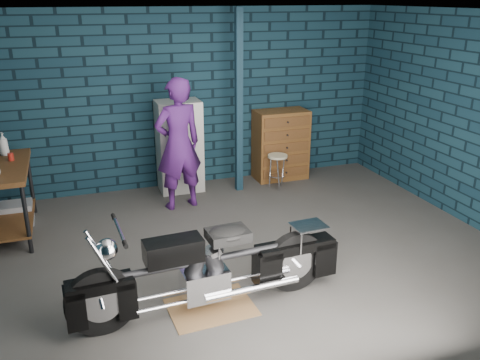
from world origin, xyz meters
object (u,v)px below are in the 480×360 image
object	(u,v)px
locker	(180,147)
shop_stool	(277,172)
person	(178,144)
workbench	(7,200)
storage_bin	(14,214)
tool_chest	(281,145)
motorcycle	(210,262)

from	to	relation	value
locker	shop_stool	bearing A→B (deg)	-17.56
person	shop_stool	xyz separation A→B (m)	(1.57, 0.20, -0.65)
workbench	storage_bin	world-z (taller)	workbench
person	storage_bin	distance (m)	2.34
shop_stool	workbench	bearing A→B (deg)	-174.26
shop_stool	person	bearing A→B (deg)	-172.87
locker	tool_chest	world-z (taller)	locker
locker	shop_stool	xyz separation A→B (m)	(1.42, -0.45, -0.42)
person	shop_stool	distance (m)	1.71
person	tool_chest	size ratio (longest dim) A/B	1.63
workbench	person	bearing A→B (deg)	4.76
workbench	tool_chest	distance (m)	4.13
storage_bin	shop_stool	distance (m)	3.78
storage_bin	locker	size ratio (longest dim) A/B	0.33
locker	shop_stool	size ratio (longest dim) A/B	2.52
workbench	tool_chest	size ratio (longest dim) A/B	1.24
workbench	shop_stool	world-z (taller)	workbench
motorcycle	tool_chest	xyz separation A→B (m)	(2.11, 3.22, 0.07)
person	tool_chest	world-z (taller)	person
storage_bin	tool_chest	bearing A→B (deg)	7.44
workbench	motorcycle	distance (m)	3.07
locker	tool_chest	size ratio (longest dim) A/B	1.24
storage_bin	tool_chest	distance (m)	4.08
tool_chest	storage_bin	bearing A→B (deg)	-172.56
tool_chest	shop_stool	world-z (taller)	tool_chest
workbench	locker	world-z (taller)	locker
motorcycle	storage_bin	world-z (taller)	motorcycle
motorcycle	shop_stool	bearing A→B (deg)	53.04
person	workbench	bearing A→B (deg)	-6.77
locker	motorcycle	bearing A→B (deg)	-97.70
motorcycle	workbench	bearing A→B (deg)	126.08
person	shop_stool	world-z (taller)	person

